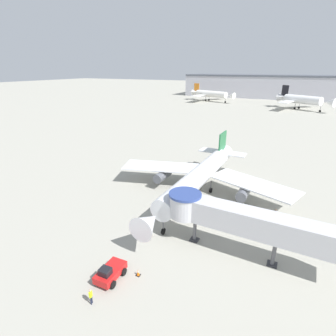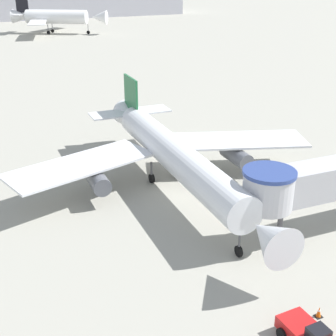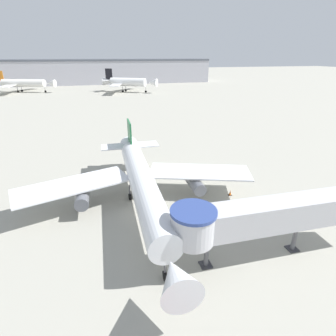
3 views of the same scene
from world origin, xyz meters
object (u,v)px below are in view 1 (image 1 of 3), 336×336
Objects in this scene: ground_crew_marshaller at (91,296)px; background_jet_black_tail at (302,100)px; background_jet_orange_tail at (210,94)px; pushback_tug_red at (110,272)px; main_airplane at (200,176)px; jet_bridge at (239,219)px; traffic_cone_near_nose at (138,273)px; traffic_cone_starboard_wing at (276,211)px.

ground_crew_marshaller is 145.38m from background_jet_black_tail.
pushback_tug_red is at bearing -144.51° from background_jet_orange_tail.
main_airplane is 19.33× the size of ground_crew_marshaller.
background_jet_orange_tail is 1.10× the size of background_jet_black_tail.
background_jet_orange_tail is (-41.46, 132.77, 1.07)m from main_airplane.
ground_crew_marshaller is (0.38, -3.31, 0.15)m from pushback_tug_red.
traffic_cone_near_nose is at bearing -133.67° from jet_bridge.
ground_crew_marshaller is (-1.21, -25.69, -2.70)m from main_airplane.
ground_crew_marshaller is at bearing -91.37° from main_airplane.
pushback_tug_red is (-10.83, -10.10, -3.90)m from jet_bridge.
background_jet_black_tail is at bearing -83.17° from background_jet_orange_tail.
pushback_tug_red is 4.50× the size of traffic_cone_starboard_wing.
main_airplane is 25.86m from ground_crew_marshaller.
ground_crew_marshaller is at bearing -126.23° from jet_bridge.
pushback_tug_red is at bearing -122.91° from traffic_cone_starboard_wing.
background_jet_black_tail is (0.39, 119.24, 4.81)m from traffic_cone_starboard_wing.
background_jet_black_tail reaches higher than jet_bridge.
main_airplane reaches higher than ground_crew_marshaller.
main_airplane is at bearing 84.01° from pushback_tug_red.
main_airplane is 43.53× the size of traffic_cone_near_nose.
jet_bridge is 0.62× the size of background_jet_orange_tail.
main_airplane is 9.11× the size of pushback_tug_red.
ground_crew_marshaller is 0.06× the size of background_jet_black_tail.
background_jet_orange_tail is at bearing 108.66° from main_airplane.
traffic_cone_near_nose is 159.19m from background_jet_orange_tail.
traffic_cone_starboard_wing is at bearing 138.72° from ground_crew_marshaller.
main_airplane is 1.11× the size of background_jet_black_tail.
main_airplane reaches higher than jet_bridge.
background_jet_orange_tail is at bearing -178.32° from ground_crew_marshaller.
main_airplane is 40.96× the size of traffic_cone_starboard_wing.
jet_bridge reaches higher than traffic_cone_near_nose.
background_jet_orange_tail reaches higher than traffic_cone_starboard_wing.
traffic_cone_starboard_wing is 119.33m from background_jet_black_tail.
pushback_tug_red is 2.97m from traffic_cone_near_nose.
main_airplane is 13.12m from traffic_cone_starboard_wing.
ground_crew_marshaller is (-13.90, -25.38, 0.60)m from traffic_cone_starboard_wing.
traffic_cone_near_nose is 0.44× the size of ground_crew_marshaller.
background_jet_black_tail reaches higher than main_airplane.
jet_bridge is at bearing 41.08° from pushback_tug_red.
jet_bridge is at bearing -150.73° from background_jet_black_tail.
background_jet_orange_tail is (-39.87, 155.15, 3.92)m from pushback_tug_red.
pushback_tug_red is 3.34m from ground_crew_marshaller.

